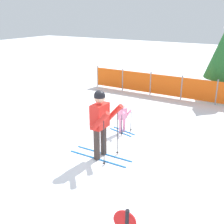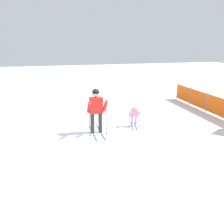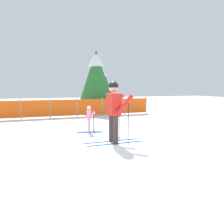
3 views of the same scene
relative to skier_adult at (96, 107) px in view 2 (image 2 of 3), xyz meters
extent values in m
plane|color=white|center=(-0.09, 0.07, -1.11)|extent=(60.00, 60.00, 0.00)
cube|color=#1966B2|center=(-0.03, 0.17, -1.10)|extent=(1.75, 0.06, 0.02)
cube|color=#1966B2|center=(-0.02, -0.17, -1.10)|extent=(1.75, 0.06, 0.02)
cylinder|color=#3F332D|center=(-0.03, 0.17, -0.67)|extent=(0.17, 0.17, 0.83)
cylinder|color=#3F332D|center=(-0.02, -0.17, -0.67)|extent=(0.17, 0.17, 0.83)
cube|color=red|center=(-0.02, 0.00, 0.07)|extent=(0.30, 0.52, 0.65)
cylinder|color=red|center=(0.20, 0.32, 0.08)|extent=(0.54, 0.13, 0.58)
cylinder|color=red|center=(0.20, -0.32, 0.08)|extent=(0.54, 0.13, 0.58)
sphere|color=#D8AD8C|center=(-0.02, 0.00, 0.56)|extent=(0.28, 0.28, 0.28)
sphere|color=black|center=(-0.02, 0.00, 0.60)|extent=(0.29, 0.29, 0.29)
cylinder|color=black|center=(0.30, 0.34, -0.46)|extent=(0.02, 0.02, 1.29)
cylinder|color=black|center=(0.30, 0.34, -1.05)|extent=(0.07, 0.07, 0.01)
cylinder|color=black|center=(0.31, -0.34, -0.46)|extent=(0.02, 0.02, 1.29)
cylinder|color=black|center=(0.31, -0.34, -1.05)|extent=(0.07, 0.07, 0.01)
cube|color=#1966B2|center=(-0.31, 1.84, -1.10)|extent=(0.92, 0.27, 0.02)
cube|color=#1966B2|center=(-0.35, 1.67, -1.10)|extent=(0.92, 0.27, 0.02)
cylinder|color=pink|center=(-0.31, 1.84, -0.87)|extent=(0.09, 0.09, 0.44)
cylinder|color=pink|center=(-0.35, 1.67, -0.87)|extent=(0.09, 0.09, 0.44)
cube|color=pink|center=(-0.33, 1.75, -0.47)|extent=(0.22, 0.30, 0.34)
cylinder|color=pink|center=(-0.18, 1.89, -0.48)|extent=(0.28, 0.13, 0.32)
cylinder|color=pink|center=(-0.26, 1.56, -0.48)|extent=(0.28, 0.13, 0.32)
sphere|color=#D8AD8C|center=(-0.33, 1.75, -0.21)|extent=(0.15, 0.15, 0.15)
sphere|color=white|center=(-0.33, 1.75, -0.19)|extent=(0.15, 0.15, 0.15)
cylinder|color=black|center=(-0.10, 1.92, -0.76)|extent=(0.02, 0.02, 0.69)
cylinder|color=black|center=(-0.10, 1.92, -1.05)|extent=(0.07, 0.07, 0.01)
cylinder|color=black|center=(-0.21, 1.50, -0.76)|extent=(0.02, 0.02, 0.69)
cylinder|color=black|center=(-0.21, 1.50, -1.05)|extent=(0.07, 0.07, 0.01)
cylinder|color=gray|center=(-4.32, 6.28, -0.56)|extent=(0.06, 0.06, 1.09)
cylinder|color=gray|center=(-2.83, 6.28, -0.56)|extent=(0.06, 0.06, 1.09)
cylinder|color=gray|center=(-1.34, 6.27, -0.56)|extent=(0.06, 0.06, 1.09)
cube|color=#F35A13|center=(-3.58, 6.28, -0.56)|extent=(1.49, 0.04, 0.91)
cube|color=#F35A13|center=(-2.08, 6.27, -0.56)|extent=(1.49, 0.04, 0.91)
cube|color=#F35A13|center=(-0.59, 6.27, -0.56)|extent=(1.49, 0.04, 0.91)
camera|label=1|loc=(3.73, -5.61, 2.59)|focal=45.00mm
camera|label=2|loc=(8.27, -1.55, 2.43)|focal=35.00mm
camera|label=3|loc=(-2.36, -6.06, 0.56)|focal=35.00mm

